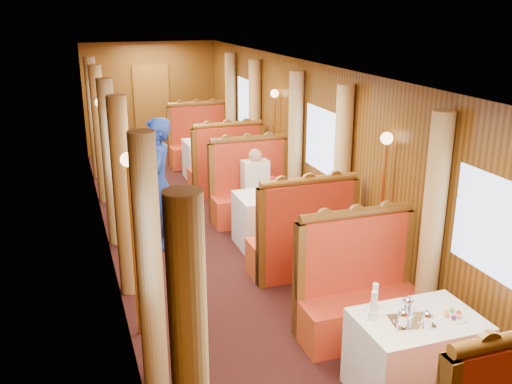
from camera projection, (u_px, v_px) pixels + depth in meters
name	position (u px, v px, depth m)	size (l,w,h in m)	color
floor	(224.00, 250.00, 7.97)	(3.00, 12.00, 0.01)	black
ceiling	(220.00, 69.00, 7.19)	(3.00, 12.00, 0.01)	silver
wall_far	(151.00, 98.00, 12.98)	(3.00, 2.50, 0.01)	brown
wall_left	(106.00, 175.00, 7.12)	(12.00, 2.50, 0.01)	brown
wall_right	(324.00, 155.00, 8.04)	(12.00, 2.50, 0.01)	brown
doorway_far	(152.00, 109.00, 13.03)	(0.80, 0.04, 2.00)	brown
table_near	(415.00, 356.00, 4.94)	(1.05, 0.72, 0.75)	white
banquette_near_aft	(359.00, 297.00, 5.84)	(1.30, 0.55, 1.34)	#AA1312
table_mid	(274.00, 219.00, 8.09)	(1.05, 0.72, 0.75)	white
banquette_mid_fwd	(302.00, 243.00, 7.16)	(1.30, 0.55, 1.34)	#AA1312
banquette_mid_aft	(252.00, 195.00, 8.98)	(1.30, 0.55, 1.34)	#AA1312
table_far	(212.00, 159.00, 11.23)	(1.05, 0.72, 0.75)	white
banquette_far_fwd	(226.00, 170.00, 10.31)	(1.30, 0.55, 1.34)	#AA1312
banquette_far_aft	(200.00, 145.00, 12.13)	(1.30, 0.55, 1.34)	#AA1312
tea_tray	(411.00, 322.00, 4.75)	(0.34, 0.26, 0.01)	silver
teapot_left	(403.00, 321.00, 4.66)	(0.16, 0.12, 0.13)	silver
teapot_right	(426.00, 322.00, 4.65)	(0.15, 0.11, 0.12)	silver
teapot_back	(407.00, 307.00, 4.87)	(0.15, 0.12, 0.13)	silver
fruit_plate	(453.00, 316.00, 4.82)	(0.24, 0.24, 0.05)	white
cup_inboard	(373.00, 309.00, 4.76)	(0.08, 0.08, 0.26)	white
cup_outboard	(375.00, 301.00, 4.89)	(0.08, 0.08, 0.26)	white
rose_vase_mid	(273.00, 182.00, 7.94)	(0.06, 0.06, 0.36)	silver
rose_vase_far	(210.00, 132.00, 11.06)	(0.06, 0.06, 0.36)	silver
window_left_near	(149.00, 283.00, 3.92)	(1.20, 0.90, 0.01)	#90ADD4
curtain_left_near_a	(191.00, 381.00, 3.34)	(0.22, 0.22, 2.35)	tan
curtain_left_near_b	(150.00, 270.00, 4.74)	(0.22, 0.22, 2.35)	tan
window_right_near	(501.00, 231.00, 4.83)	(1.20, 0.90, 0.01)	#90ADD4
curtain_right_near_b	(432.00, 230.00, 5.58)	(0.22, 0.22, 2.35)	tan
window_left_mid	(106.00, 159.00, 7.07)	(1.20, 0.90, 0.01)	#90ADD4
curtain_left_mid_a	(123.00, 198.00, 6.48)	(0.22, 0.22, 2.35)	tan
curtain_left_mid_b	(111.00, 164.00, 7.89)	(0.22, 0.22, 2.35)	tan
window_right_mid	(324.00, 142.00, 7.97)	(1.20, 0.90, 0.01)	#90ADD4
curtain_right_mid_a	(342.00, 176.00, 7.33)	(0.22, 0.22, 2.35)	tan
curtain_right_mid_b	(295.00, 149.00, 8.73)	(0.22, 0.22, 2.35)	tan
window_left_far	(90.00, 112.00, 10.21)	(1.20, 0.90, 0.01)	#90ADD4
curtain_left_far_a	(100.00, 135.00, 9.63)	(0.22, 0.22, 2.35)	tan
curtain_left_far_b	(94.00, 119.00, 11.03)	(0.22, 0.22, 2.35)	tan
window_right_far	(247.00, 103.00, 11.12)	(1.20, 0.90, 0.01)	#90ADD4
curtain_right_far_a	(255.00, 125.00, 10.47)	(0.22, 0.22, 2.35)	tan
curtain_right_far_b	(231.00, 110.00, 11.88)	(0.22, 0.22, 2.35)	tan
sconce_left_fore	(131.00, 209.00, 5.54)	(0.14, 0.14, 1.95)	#BF8C3F
sconce_right_fore	(384.00, 181.00, 6.40)	(0.14, 0.14, 1.95)	#BF8C3F
sconce_left_aft	(103.00, 135.00, 8.69)	(0.14, 0.14, 1.95)	#BF8C3F
sconce_right_aft	(274.00, 123.00, 9.54)	(0.14, 0.14, 1.95)	#BF8C3F
steward	(158.00, 184.00, 7.83)	(0.67, 0.44, 1.85)	navy
passenger	(256.00, 179.00, 8.69)	(0.40, 0.44, 0.76)	beige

